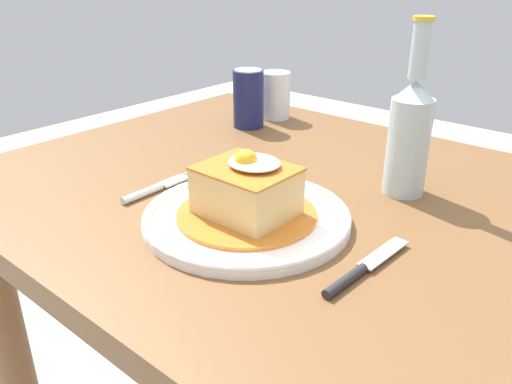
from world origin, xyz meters
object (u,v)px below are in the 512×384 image
object	(u,v)px
main_plate	(247,217)
fork	(153,189)
soda_can	(248,99)
drinking_glass	(275,98)
beer_bottle_clear	(410,132)
knife	(357,272)

from	to	relation	value
main_plate	fork	bearing A→B (deg)	-173.40
soda_can	drinking_glass	size ratio (longest dim) A/B	1.18
beer_bottle_clear	fork	bearing A→B (deg)	-139.07
main_plate	knife	world-z (taller)	main_plate
soda_can	beer_bottle_clear	world-z (taller)	beer_bottle_clear
main_plate	beer_bottle_clear	size ratio (longest dim) A/B	1.09
fork	beer_bottle_clear	bearing A→B (deg)	40.93
knife	soda_can	bearing A→B (deg)	143.37
main_plate	soda_can	distance (m)	0.46
main_plate	drinking_glass	bearing A→B (deg)	124.41
main_plate	beer_bottle_clear	distance (m)	0.28
main_plate	fork	world-z (taller)	main_plate
soda_can	beer_bottle_clear	size ratio (longest dim) A/B	0.47
fork	main_plate	bearing A→B (deg)	6.60
main_plate	knife	size ratio (longest dim) A/B	1.75
main_plate	drinking_glass	xyz separation A→B (m)	(-0.30, 0.43, 0.04)
beer_bottle_clear	knife	bearing A→B (deg)	-74.94
main_plate	soda_can	xyz separation A→B (m)	(-0.30, 0.34, 0.05)
fork	soda_can	size ratio (longest dim) A/B	1.14
beer_bottle_clear	soda_can	bearing A→B (deg)	165.86
beer_bottle_clear	drinking_glass	distance (m)	0.46
knife	soda_can	xyz separation A→B (m)	(-0.49, 0.36, 0.06)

